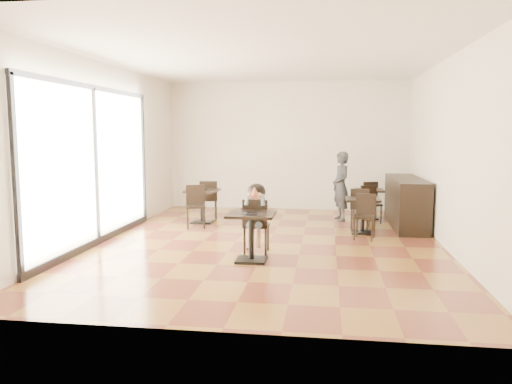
% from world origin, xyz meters
% --- Properties ---
extents(floor, '(6.00, 8.00, 0.01)m').
position_xyz_m(floor, '(0.00, 0.00, 0.00)').
color(floor, brown).
rests_on(floor, ground).
extents(ceiling, '(6.00, 8.00, 0.01)m').
position_xyz_m(ceiling, '(0.00, 0.00, 3.20)').
color(ceiling, white).
rests_on(ceiling, floor).
extents(wall_back, '(6.00, 0.01, 3.20)m').
position_xyz_m(wall_back, '(0.00, 4.00, 1.60)').
color(wall_back, white).
rests_on(wall_back, floor).
extents(wall_front, '(6.00, 0.01, 3.20)m').
position_xyz_m(wall_front, '(0.00, -4.00, 1.60)').
color(wall_front, white).
rests_on(wall_front, floor).
extents(wall_left, '(0.01, 8.00, 3.20)m').
position_xyz_m(wall_left, '(-3.00, 0.00, 1.60)').
color(wall_left, white).
rests_on(wall_left, floor).
extents(wall_right, '(0.01, 8.00, 3.20)m').
position_xyz_m(wall_right, '(3.00, 0.00, 1.60)').
color(wall_right, white).
rests_on(wall_right, floor).
extents(storefront_window, '(0.04, 4.50, 2.60)m').
position_xyz_m(storefront_window, '(-2.97, -0.50, 1.40)').
color(storefront_window, white).
rests_on(storefront_window, floor).
extents(child_table, '(0.70, 0.70, 0.74)m').
position_xyz_m(child_table, '(-0.11, -1.28, 0.37)').
color(child_table, black).
rests_on(child_table, floor).
extents(child_chair, '(0.40, 0.40, 0.89)m').
position_xyz_m(child_chair, '(-0.11, -0.73, 0.45)').
color(child_chair, black).
rests_on(child_chair, floor).
extents(child, '(0.40, 0.56, 1.12)m').
position_xyz_m(child, '(-0.11, -0.73, 0.56)').
color(child, gray).
rests_on(child, child_chair).
extents(plate, '(0.25, 0.25, 0.02)m').
position_xyz_m(plate, '(-0.11, -1.38, 0.75)').
color(plate, black).
rests_on(plate, child_table).
extents(pizza_slice, '(0.26, 0.20, 0.06)m').
position_xyz_m(pizza_slice, '(-0.11, -0.92, 0.97)').
color(pizza_slice, '#D2B96F').
rests_on(pizza_slice, child).
extents(adult_patron, '(0.53, 0.65, 1.52)m').
position_xyz_m(adult_patron, '(1.32, 2.49, 0.76)').
color(adult_patron, '#323237').
rests_on(adult_patron, floor).
extents(cafe_table_mid, '(0.76, 0.76, 0.68)m').
position_xyz_m(cafe_table_mid, '(1.70, 1.10, 0.34)').
color(cafe_table_mid, black).
rests_on(cafe_table_mid, floor).
extents(cafe_table_left, '(0.84, 0.84, 0.72)m').
position_xyz_m(cafe_table_left, '(-1.64, 1.76, 0.36)').
color(cafe_table_left, black).
rests_on(cafe_table_left, floor).
extents(cafe_table_back, '(0.81, 0.81, 0.67)m').
position_xyz_m(cafe_table_back, '(1.97, 2.79, 0.33)').
color(cafe_table_back, black).
rests_on(cafe_table_back, floor).
extents(chair_mid_a, '(0.43, 0.43, 0.82)m').
position_xyz_m(chair_mid_a, '(1.70, 1.65, 0.41)').
color(chair_mid_a, black).
rests_on(chair_mid_a, floor).
extents(chair_mid_b, '(0.43, 0.43, 0.82)m').
position_xyz_m(chair_mid_b, '(1.70, 0.55, 0.41)').
color(chair_mid_b, black).
rests_on(chair_mid_b, floor).
extents(chair_left_a, '(0.48, 0.48, 0.86)m').
position_xyz_m(chair_left_a, '(-1.64, 2.31, 0.43)').
color(chair_left_a, black).
rests_on(chair_left_a, floor).
extents(chair_left_b, '(0.48, 0.48, 0.86)m').
position_xyz_m(chair_left_b, '(-1.64, 1.21, 0.43)').
color(chair_left_b, black).
rests_on(chair_left_b, floor).
extents(chair_back_a, '(0.46, 0.46, 0.80)m').
position_xyz_m(chair_back_a, '(1.97, 3.34, 0.40)').
color(chair_back_a, black).
rests_on(chair_back_a, floor).
extents(chair_back_b, '(0.46, 0.46, 0.80)m').
position_xyz_m(chair_back_b, '(1.97, 2.24, 0.40)').
color(chair_back_b, black).
rests_on(chair_back_b, floor).
extents(service_counter, '(0.60, 2.40, 1.00)m').
position_xyz_m(service_counter, '(2.65, 2.00, 0.50)').
color(service_counter, black).
rests_on(service_counter, floor).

